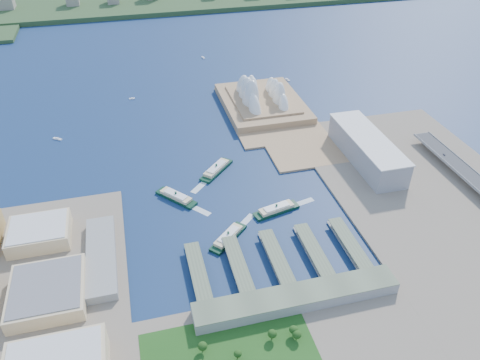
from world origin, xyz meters
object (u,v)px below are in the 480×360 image
object	(u,v)px
ferry_d	(276,208)
ferry_b	(216,168)
toaster_building	(367,149)
ferry_a	(176,195)
ferry_c	(228,236)
car_c	(444,155)
opera_house	(263,90)

from	to	relation	value
ferry_d	ferry_b	bearing A→B (deg)	13.49
toaster_building	ferry_a	size ratio (longest dim) A/B	2.67
ferry_d	ferry_c	bearing A→B (deg)	102.96
car_c	toaster_building	bearing A→B (deg)	161.95
toaster_building	ferry_c	xyz separation A→B (m)	(-222.15, -108.47, -15.22)
ferry_c	car_c	xyz separation A→B (m)	(323.15, 75.56, 10.19)
opera_house	ferry_b	world-z (taller)	opera_house
toaster_building	ferry_b	bearing A→B (deg)	172.37
opera_house	ferry_a	distance (m)	284.67
ferry_b	ferry_c	xyz separation A→B (m)	(-15.46, -136.16, -0.50)
opera_house	ferry_d	world-z (taller)	opera_house
opera_house	toaster_building	size ratio (longest dim) A/B	1.16
toaster_building	ferry_a	bearing A→B (deg)	-175.72
ferry_c	ferry_d	bearing A→B (deg)	-106.58
toaster_building	ferry_c	distance (m)	247.69
car_c	ferry_c	bearing A→B (deg)	-166.84
ferry_b	toaster_building	bearing A→B (deg)	36.71
toaster_building	car_c	xyz separation A→B (m)	(101.00, -32.91, -5.03)
ferry_a	car_c	bearing A→B (deg)	-42.04
ferry_a	ferry_b	xyz separation A→B (m)	(61.86, 47.81, 0.30)
ferry_d	car_c	world-z (taller)	car_c
toaster_building	ferry_a	world-z (taller)	toaster_building
opera_house	car_c	xyz separation A→B (m)	(191.00, -232.91, -16.53)
opera_house	ferry_d	xyz separation A→B (m)	(-64.70, -275.16, -26.51)
opera_house	toaster_building	xyz separation A→B (m)	(90.00, -200.00, -11.50)
ferry_a	ferry_d	size ratio (longest dim) A/B	1.00
toaster_building	ferry_c	world-z (taller)	toaster_building
ferry_c	ferry_d	distance (m)	75.22
ferry_b	ferry_d	distance (m)	115.25
ferry_b	ferry_c	world-z (taller)	ferry_b
ferry_a	ferry_c	world-z (taller)	ferry_a
opera_house	toaster_building	distance (m)	219.62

